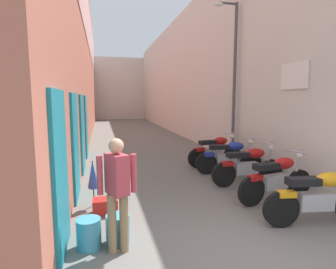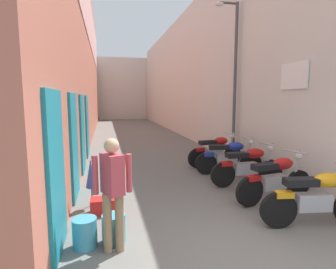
{
  "view_description": "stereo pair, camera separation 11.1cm",
  "coord_description": "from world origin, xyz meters",
  "px_view_note": "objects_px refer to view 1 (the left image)",
  "views": [
    {
      "loc": [
        -1.89,
        -2.55,
        2.08
      ],
      "look_at": [
        0.02,
        5.34,
        1.03
      ],
      "focal_mm": 29.46,
      "sensor_mm": 36.0,
      "label": 1
    },
    {
      "loc": [
        -1.78,
        -2.58,
        2.08
      ],
      "look_at": [
        0.02,
        5.34,
        1.03
      ],
      "focal_mm": 29.46,
      "sensor_mm": 36.0,
      "label": 2
    }
  ],
  "objects_px": {
    "motorcycle_third": "(248,165)",
    "street_lamp": "(232,72)",
    "motorcycle_nearest": "(319,196)",
    "motorcycle_fifth": "(215,150)",
    "plastic_crate": "(105,206)",
    "motorcycle_second": "(277,178)",
    "motorcycle_fourth": "(229,156)",
    "water_jug_beside_first": "(118,229)",
    "umbrella_leaning": "(93,174)",
    "water_jug_near_door": "(89,233)",
    "pedestrian_by_doorway": "(117,187)"
  },
  "relations": [
    {
      "from": "motorcycle_third",
      "to": "street_lamp",
      "type": "bearing_deg",
      "value": 73.67
    },
    {
      "from": "motorcycle_nearest",
      "to": "street_lamp",
      "type": "height_order",
      "value": "street_lamp"
    },
    {
      "from": "motorcycle_fifth",
      "to": "plastic_crate",
      "type": "xyz_separation_m",
      "value": [
        -3.39,
        -2.88,
        -0.36
      ]
    },
    {
      "from": "motorcycle_second",
      "to": "motorcycle_fourth",
      "type": "height_order",
      "value": "same"
    },
    {
      "from": "motorcycle_third",
      "to": "water_jug_beside_first",
      "type": "relative_size",
      "value": 4.41
    },
    {
      "from": "plastic_crate",
      "to": "umbrella_leaning",
      "type": "height_order",
      "value": "umbrella_leaning"
    },
    {
      "from": "water_jug_near_door",
      "to": "motorcycle_fourth",
      "type": "bearing_deg",
      "value": 40.34
    },
    {
      "from": "plastic_crate",
      "to": "umbrella_leaning",
      "type": "relative_size",
      "value": 0.46
    },
    {
      "from": "water_jug_near_door",
      "to": "plastic_crate",
      "type": "relative_size",
      "value": 0.95
    },
    {
      "from": "motorcycle_nearest",
      "to": "motorcycle_third",
      "type": "xyz_separation_m",
      "value": [
        0.0,
        2.23,
        0.0
      ]
    },
    {
      "from": "pedestrian_by_doorway",
      "to": "plastic_crate",
      "type": "height_order",
      "value": "pedestrian_by_doorway"
    },
    {
      "from": "motorcycle_fifth",
      "to": "water_jug_near_door",
      "type": "distance_m",
      "value": 5.43
    },
    {
      "from": "motorcycle_third",
      "to": "water_jug_near_door",
      "type": "height_order",
      "value": "motorcycle_third"
    },
    {
      "from": "motorcycle_fourth",
      "to": "plastic_crate",
      "type": "height_order",
      "value": "motorcycle_fourth"
    },
    {
      "from": "pedestrian_by_doorway",
      "to": "umbrella_leaning",
      "type": "distance_m",
      "value": 1.66
    },
    {
      "from": "motorcycle_third",
      "to": "plastic_crate",
      "type": "distance_m",
      "value": 3.53
    },
    {
      "from": "water_jug_near_door",
      "to": "street_lamp",
      "type": "height_order",
      "value": "street_lamp"
    },
    {
      "from": "water_jug_near_door",
      "to": "street_lamp",
      "type": "bearing_deg",
      "value": 45.75
    },
    {
      "from": "pedestrian_by_doorway",
      "to": "water_jug_beside_first",
      "type": "bearing_deg",
      "value": 88.9
    },
    {
      "from": "street_lamp",
      "to": "motorcycle_nearest",
      "type": "bearing_deg",
      "value": -98.66
    },
    {
      "from": "motorcycle_second",
      "to": "motorcycle_fourth",
      "type": "distance_m",
      "value": 2.15
    },
    {
      "from": "motorcycle_fourth",
      "to": "street_lamp",
      "type": "distance_m",
      "value": 2.88
    },
    {
      "from": "pedestrian_by_doorway",
      "to": "umbrella_leaning",
      "type": "relative_size",
      "value": 1.63
    },
    {
      "from": "motorcycle_second",
      "to": "street_lamp",
      "type": "relative_size",
      "value": 0.36
    },
    {
      "from": "motorcycle_nearest",
      "to": "umbrella_leaning",
      "type": "distance_m",
      "value": 3.94
    },
    {
      "from": "motorcycle_third",
      "to": "water_jug_near_door",
      "type": "relative_size",
      "value": 4.41
    },
    {
      "from": "water_jug_near_door",
      "to": "plastic_crate",
      "type": "xyz_separation_m",
      "value": [
        0.24,
        1.14,
        -0.07
      ]
    },
    {
      "from": "motorcycle_third",
      "to": "motorcycle_fifth",
      "type": "relative_size",
      "value": 1.0
    },
    {
      "from": "motorcycle_nearest",
      "to": "water_jug_near_door",
      "type": "distance_m",
      "value": 3.65
    },
    {
      "from": "motorcycle_nearest",
      "to": "motorcycle_third",
      "type": "distance_m",
      "value": 2.23
    },
    {
      "from": "street_lamp",
      "to": "umbrella_leaning",
      "type": "bearing_deg",
      "value": -144.68
    },
    {
      "from": "pedestrian_by_doorway",
      "to": "water_jug_near_door",
      "type": "bearing_deg",
      "value": 153.26
    },
    {
      "from": "motorcycle_second",
      "to": "umbrella_leaning",
      "type": "xyz_separation_m",
      "value": [
        -3.6,
        0.47,
        0.18
      ]
    },
    {
      "from": "motorcycle_nearest",
      "to": "water_jug_beside_first",
      "type": "relative_size",
      "value": 4.38
    },
    {
      "from": "motorcycle_third",
      "to": "umbrella_leaning",
      "type": "bearing_deg",
      "value": -169.86
    },
    {
      "from": "motorcycle_fourth",
      "to": "umbrella_leaning",
      "type": "bearing_deg",
      "value": -154.94
    },
    {
      "from": "pedestrian_by_doorway",
      "to": "water_jug_near_door",
      "type": "distance_m",
      "value": 0.83
    },
    {
      "from": "motorcycle_fifth",
      "to": "street_lamp",
      "type": "distance_m",
      "value": 2.57
    },
    {
      "from": "motorcycle_third",
      "to": "motorcycle_nearest",
      "type": "bearing_deg",
      "value": -90.0
    },
    {
      "from": "motorcycle_fifth",
      "to": "pedestrian_by_doorway",
      "type": "height_order",
      "value": "pedestrian_by_doorway"
    },
    {
      "from": "motorcycle_fifth",
      "to": "street_lamp",
      "type": "xyz_separation_m",
      "value": [
        0.71,
        0.43,
        2.43
      ]
    },
    {
      "from": "pedestrian_by_doorway",
      "to": "motorcycle_third",
      "type": "bearing_deg",
      "value": 34.73
    },
    {
      "from": "motorcycle_third",
      "to": "street_lamp",
      "type": "xyz_separation_m",
      "value": [
        0.71,
        2.41,
        2.43
      ]
    },
    {
      "from": "plastic_crate",
      "to": "water_jug_near_door",
      "type": "bearing_deg",
      "value": -101.92
    },
    {
      "from": "water_jug_near_door",
      "to": "water_jug_beside_first",
      "type": "height_order",
      "value": "same"
    },
    {
      "from": "motorcycle_fifth",
      "to": "umbrella_leaning",
      "type": "relative_size",
      "value": 1.91
    },
    {
      "from": "water_jug_near_door",
      "to": "water_jug_beside_first",
      "type": "relative_size",
      "value": 1.0
    },
    {
      "from": "motorcycle_fourth",
      "to": "water_jug_beside_first",
      "type": "height_order",
      "value": "motorcycle_fourth"
    },
    {
      "from": "motorcycle_second",
      "to": "umbrella_leaning",
      "type": "relative_size",
      "value": 1.9
    },
    {
      "from": "motorcycle_fifth",
      "to": "motorcycle_nearest",
      "type": "bearing_deg",
      "value": -90.0
    }
  ]
}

